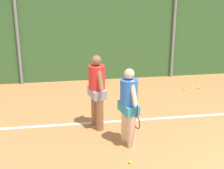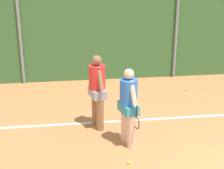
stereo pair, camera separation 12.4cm
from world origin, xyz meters
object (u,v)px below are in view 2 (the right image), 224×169
object	(u,v)px
tennis_ball_4	(186,90)
tennis_ball_0	(201,88)
player_midcourt	(97,88)
player_foreground_near	(128,103)
tennis_ball_5	(129,162)

from	to	relation	value
tennis_ball_4	tennis_ball_0	bearing A→B (deg)	7.00
player_midcourt	tennis_ball_4	world-z (taller)	player_midcourt
player_foreground_near	tennis_ball_5	size ratio (longest dim) A/B	26.78
player_foreground_near	player_midcourt	distance (m)	1.12
player_foreground_near	tennis_ball_5	distance (m)	1.25
tennis_ball_5	player_midcourt	bearing A→B (deg)	105.18
player_foreground_near	tennis_ball_4	xyz separation A→B (m)	(2.45, 3.10, -0.96)
player_foreground_near	tennis_ball_0	xyz separation A→B (m)	(2.97, 3.17, -0.96)
player_midcourt	tennis_ball_4	xyz separation A→B (m)	(3.04, 2.15, -1.00)
player_foreground_near	tennis_ball_4	world-z (taller)	player_foreground_near
player_midcourt	player_foreground_near	bearing A→B (deg)	-162.03
player_midcourt	tennis_ball_0	bearing A→B (deg)	-71.96
player_midcourt	tennis_ball_0	xyz separation A→B (m)	(3.56, 2.22, -1.00)
tennis_ball_0	player_midcourt	bearing A→B (deg)	-148.10
tennis_ball_4	tennis_ball_5	size ratio (longest dim) A/B	1.00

